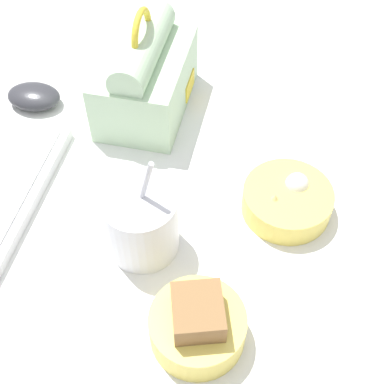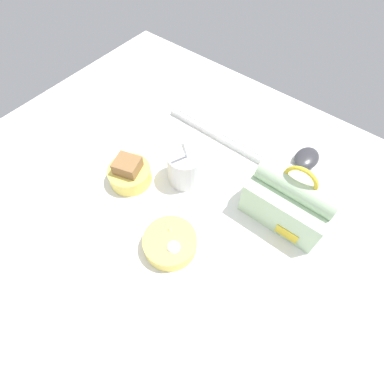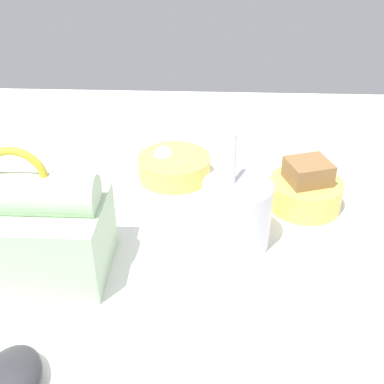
{
  "view_description": "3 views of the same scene",
  "coord_description": "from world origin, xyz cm",
  "px_view_note": "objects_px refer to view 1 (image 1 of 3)",
  "views": [
    {
      "loc": [
        -46.08,
        -9.45,
        63.79
      ],
      "look_at": [
        -1.56,
        0.55,
        7.0
      ],
      "focal_mm": 50.0,
      "sensor_mm": 36.0,
      "label": 1
    },
    {
      "loc": [
        24.29,
        -31.92,
        69.57
      ],
      "look_at": [
        -1.56,
        0.55,
        7.0
      ],
      "focal_mm": 28.0,
      "sensor_mm": 36.0,
      "label": 2
    },
    {
      "loc": [
        -4.36,
        61.46,
        45.54
      ],
      "look_at": [
        -1.56,
        0.55,
        7.0
      ],
      "focal_mm": 45.0,
      "sensor_mm": 36.0,
      "label": 3
    }
  ],
  "objects_px": {
    "bento_bowl_sandwich": "(198,325)",
    "computer_mouse": "(34,96)",
    "lunch_bag": "(145,76)",
    "bento_bowl_snacks": "(287,200)",
    "soup_cup": "(141,222)"
  },
  "relations": [
    {
      "from": "lunch_bag",
      "to": "computer_mouse",
      "type": "bearing_deg",
      "value": 100.64
    },
    {
      "from": "bento_bowl_sandwich",
      "to": "bento_bowl_snacks",
      "type": "relative_size",
      "value": 0.91
    },
    {
      "from": "lunch_bag",
      "to": "soup_cup",
      "type": "height_order",
      "value": "lunch_bag"
    },
    {
      "from": "soup_cup",
      "to": "computer_mouse",
      "type": "relative_size",
      "value": 1.78
    },
    {
      "from": "bento_bowl_snacks",
      "to": "lunch_bag",
      "type": "bearing_deg",
      "value": 56.25
    },
    {
      "from": "lunch_bag",
      "to": "bento_bowl_sandwich",
      "type": "bearing_deg",
      "value": -156.15
    },
    {
      "from": "lunch_bag",
      "to": "soup_cup",
      "type": "relative_size",
      "value": 1.24
    },
    {
      "from": "lunch_bag",
      "to": "bento_bowl_sandwich",
      "type": "relative_size",
      "value": 1.74
    },
    {
      "from": "soup_cup",
      "to": "computer_mouse",
      "type": "xyz_separation_m",
      "value": [
        0.24,
        0.26,
        -0.04
      ]
    },
    {
      "from": "lunch_bag",
      "to": "bento_bowl_sandwich",
      "type": "xyz_separation_m",
      "value": [
        -0.38,
        -0.17,
        -0.03
      ]
    },
    {
      "from": "lunch_bag",
      "to": "soup_cup",
      "type": "xyz_separation_m",
      "value": [
        -0.27,
        -0.07,
        -0.01
      ]
    },
    {
      "from": "bento_bowl_snacks",
      "to": "computer_mouse",
      "type": "relative_size",
      "value": 1.39
    },
    {
      "from": "bento_bowl_sandwich",
      "to": "computer_mouse",
      "type": "relative_size",
      "value": 1.27
    },
    {
      "from": "bento_bowl_sandwich",
      "to": "bento_bowl_snacks",
      "type": "distance_m",
      "value": 0.23
    },
    {
      "from": "bento_bowl_sandwich",
      "to": "computer_mouse",
      "type": "xyz_separation_m",
      "value": [
        0.35,
        0.36,
        -0.01
      ]
    }
  ]
}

